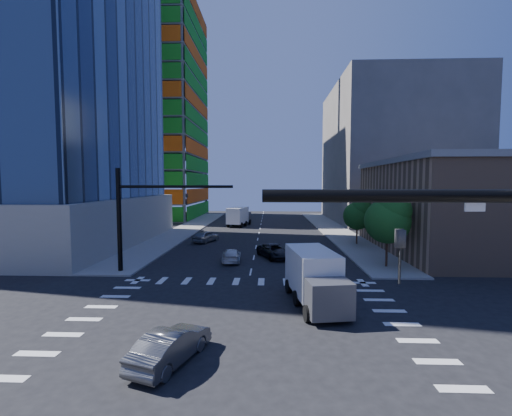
{
  "coord_description": "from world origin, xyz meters",
  "views": [
    {
      "loc": [
        1.63,
        -17.74,
        7.76
      ],
      "look_at": [
        0.62,
        8.0,
        5.96
      ],
      "focal_mm": 24.0,
      "sensor_mm": 36.0,
      "label": 1
    }
  ],
  "objects": [
    {
      "name": "ground",
      "position": [
        0.0,
        0.0,
        0.0
      ],
      "size": [
        160.0,
        160.0,
        0.0
      ],
      "primitive_type": "plane",
      "color": "black",
      "rests_on": "ground"
    },
    {
      "name": "road_markings",
      "position": [
        0.0,
        0.0,
        0.01
      ],
      "size": [
        20.0,
        20.0,
        0.01
      ],
      "primitive_type": "cube",
      "color": "silver",
      "rests_on": "ground"
    },
    {
      "name": "sidewalk_ne",
      "position": [
        12.5,
        40.0,
        0.07
      ],
      "size": [
        5.0,
        60.0,
        0.15
      ],
      "primitive_type": "cube",
      "color": "gray",
      "rests_on": "ground"
    },
    {
      "name": "sidewalk_nw",
      "position": [
        -12.5,
        40.0,
        0.07
      ],
      "size": [
        5.0,
        60.0,
        0.15
      ],
      "primitive_type": "cube",
      "color": "gray",
      "rests_on": "ground"
    },
    {
      "name": "construction_building",
      "position": [
        -27.41,
        61.93,
        24.61
      ],
      "size": [
        25.16,
        34.5,
        70.6
      ],
      "color": "slate",
      "rests_on": "ground"
    },
    {
      "name": "commercial_building",
      "position": [
        25.0,
        22.0,
        5.31
      ],
      "size": [
        20.5,
        22.5,
        10.6
      ],
      "color": "#9B785A",
      "rests_on": "ground"
    },
    {
      "name": "bg_building_ne",
      "position": [
        27.0,
        55.0,
        14.0
      ],
      "size": [
        24.0,
        30.0,
        28.0
      ],
      "primitive_type": "cube",
      "color": "#5D5854",
      "rests_on": "ground"
    },
    {
      "name": "signal_mast_nw",
      "position": [
        -10.0,
        11.5,
        5.49
      ],
      "size": [
        10.2,
        0.4,
        9.0
      ],
      "color": "black",
      "rests_on": "sidewalk_nw"
    },
    {
      "name": "tree_south",
      "position": [
        12.63,
        13.9,
        4.69
      ],
      "size": [
        4.16,
        4.16,
        6.82
      ],
      "color": "#382316",
      "rests_on": "sidewalk_ne"
    },
    {
      "name": "tree_north",
      "position": [
        12.93,
        25.9,
        3.99
      ],
      "size": [
        3.54,
        3.52,
        5.78
      ],
      "color": "#382316",
      "rests_on": "sidewalk_ne"
    },
    {
      "name": "car_nb_far",
      "position": [
        2.18,
        17.97,
        0.72
      ],
      "size": [
        4.24,
        5.67,
        1.43
      ],
      "primitive_type": "imported",
      "rotation": [
        0.0,
        0.0,
        0.41
      ],
      "color": "black",
      "rests_on": "ground"
    },
    {
      "name": "car_sb_near",
      "position": [
        -2.15,
        16.0,
        0.63
      ],
      "size": [
        2.03,
        4.46,
        1.27
      ],
      "primitive_type": "imported",
      "rotation": [
        0.0,
        0.0,
        3.2
      ],
      "color": "silver",
      "rests_on": "ground"
    },
    {
      "name": "car_sb_mid",
      "position": [
        -6.91,
        27.36,
        0.78
      ],
      "size": [
        3.44,
        4.96,
        1.57
      ],
      "primitive_type": "imported",
      "rotation": [
        0.0,
        0.0,
        2.76
      ],
      "color": "gray",
      "rests_on": "ground"
    },
    {
      "name": "car_sb_cross",
      "position": [
        -2.64,
        -3.47,
        0.74
      ],
      "size": [
        2.94,
        4.77,
        1.48
      ],
      "primitive_type": "imported",
      "rotation": [
        0.0,
        0.0,
        2.81
      ],
      "color": "#494A4E",
      "rests_on": "ground"
    },
    {
      "name": "box_truck_near",
      "position": [
        4.63,
        3.74,
        1.51
      ],
      "size": [
        3.7,
        6.83,
        3.4
      ],
      "rotation": [
        0.0,
        0.0,
        0.15
      ],
      "color": "black",
      "rests_on": "ground"
    },
    {
      "name": "box_truck_far",
      "position": [
        -3.93,
        45.45,
        1.54
      ],
      "size": [
        4.25,
        7.1,
        3.48
      ],
      "rotation": [
        0.0,
        0.0,
        2.91
      ],
      "color": "black",
      "rests_on": "ground"
    }
  ]
}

